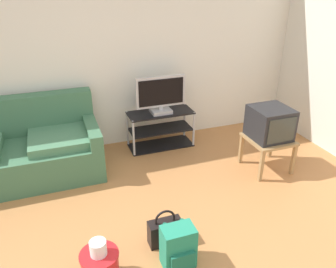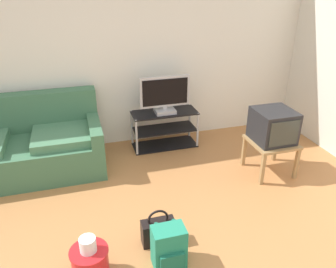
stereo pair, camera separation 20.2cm
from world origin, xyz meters
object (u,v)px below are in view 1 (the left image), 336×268
at_px(backpack, 178,247).
at_px(side_table, 268,143).
at_px(couch, 18,151).
at_px(flat_tv, 161,95).
at_px(crt_tv, 270,123).
at_px(cleaning_bucket, 100,265).
at_px(tv_stand, 161,129).
at_px(handbag, 165,231).

bearing_deg(backpack, side_table, 60.22).
bearing_deg(couch, flat_tv, 4.19).
xyz_separation_m(couch, side_table, (2.82, -0.85, 0.03)).
relative_size(crt_tv, cleaning_bucket, 1.12).
bearing_deg(tv_stand, handbag, -107.42).
relative_size(flat_tv, crt_tv, 1.49).
xyz_separation_m(couch, flat_tv, (1.80, 0.13, 0.43)).
height_order(crt_tv, cleaning_bucket, crt_tv).
relative_size(tv_stand, side_table, 1.74).
height_order(flat_tv, cleaning_bucket, flat_tv).
bearing_deg(couch, backpack, -56.44).
relative_size(handbag, cleaning_bucket, 0.90).
distance_m(handbag, cleaning_bucket, 0.65).
relative_size(couch, cleaning_bucket, 4.69).
distance_m(couch, tv_stand, 1.81).
bearing_deg(tv_stand, couch, -175.11).
height_order(couch, handbag, couch).
distance_m(crt_tv, handbag, 1.83).
xyz_separation_m(tv_stand, side_table, (1.02, -1.00, 0.10)).
relative_size(couch, side_table, 3.69).
distance_m(tv_stand, backpack, 2.12).
xyz_separation_m(flat_tv, side_table, (1.02, -0.98, -0.40)).
relative_size(tv_stand, cleaning_bucket, 2.22).
bearing_deg(backpack, tv_stand, 101.54).
xyz_separation_m(backpack, cleaning_bucket, (-0.63, 0.05, -0.02)).
distance_m(flat_tv, backpack, 2.17).
bearing_deg(crt_tv, couch, 163.63).
bearing_deg(flat_tv, couch, -175.81).
bearing_deg(crt_tv, cleaning_bucket, -155.08).
bearing_deg(couch, tv_stand, 4.89).
height_order(side_table, cleaning_bucket, side_table).
bearing_deg(cleaning_bucket, tv_stand, 59.76).
distance_m(couch, handbag, 2.05).
relative_size(tv_stand, flat_tv, 1.32).
bearing_deg(crt_tv, flat_tv, 136.82).
bearing_deg(cleaning_bucket, backpack, -4.65).
bearing_deg(cleaning_bucket, side_table, 24.57).
relative_size(backpack, handbag, 1.05).
bearing_deg(side_table, couch, 163.33).
xyz_separation_m(tv_stand, backpack, (-0.54, -2.05, -0.07)).
bearing_deg(crt_tv, side_table, -90.00).
xyz_separation_m(flat_tv, backpack, (-0.54, -2.03, -0.57)).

